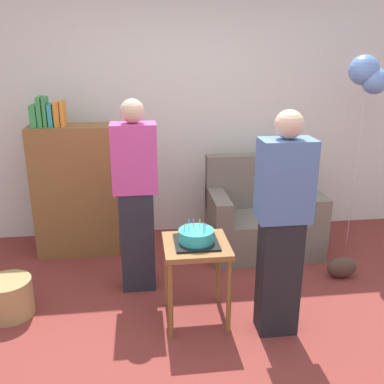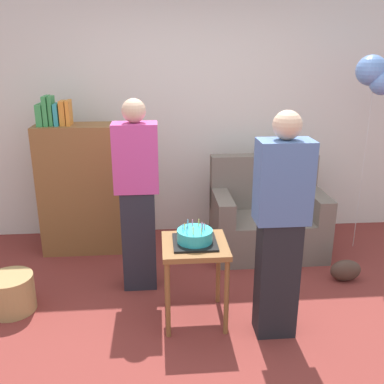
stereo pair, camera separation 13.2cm
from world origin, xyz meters
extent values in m
plane|color=maroon|center=(0.00, 0.00, 0.00)|extent=(8.00, 8.00, 0.00)
cube|color=silver|center=(0.00, 2.05, 1.35)|extent=(6.00, 0.10, 2.70)
cube|color=#6B6056|center=(0.69, 1.33, 0.20)|extent=(1.10, 0.70, 0.40)
cube|color=#6B6056|center=(0.69, 1.60, 0.68)|extent=(1.10, 0.16, 0.56)
cube|color=#6B6056|center=(0.22, 1.33, 0.52)|extent=(0.16, 0.70, 0.24)
cube|color=#6B6056|center=(1.16, 1.33, 0.52)|extent=(0.16, 0.70, 0.24)
cube|color=brown|center=(-1.17, 1.57, 0.65)|extent=(0.80, 0.36, 1.30)
cube|color=#38934C|center=(-1.48, 1.57, 1.40)|extent=(0.06, 0.23, 0.20)
cube|color=#38934C|center=(-1.43, 1.57, 1.44)|extent=(0.04, 0.21, 0.27)
cube|color=#38934C|center=(-1.38, 1.57, 1.44)|extent=(0.03, 0.18, 0.27)
cube|color=teal|center=(-1.34, 1.57, 1.40)|extent=(0.04, 0.20, 0.20)
cube|color=orange|center=(-1.28, 1.57, 1.41)|extent=(0.05, 0.16, 0.23)
cube|color=orange|center=(-1.23, 1.57, 1.42)|extent=(0.03, 0.19, 0.23)
cube|color=brown|center=(-0.15, 0.25, 0.62)|extent=(0.48, 0.48, 0.04)
cylinder|color=brown|center=(-0.36, 0.04, 0.30)|extent=(0.04, 0.04, 0.60)
cylinder|color=brown|center=(0.06, 0.04, 0.30)|extent=(0.04, 0.04, 0.60)
cylinder|color=brown|center=(-0.36, 0.46, 0.30)|extent=(0.04, 0.04, 0.60)
cylinder|color=brown|center=(0.06, 0.46, 0.30)|extent=(0.04, 0.04, 0.60)
cube|color=black|center=(-0.15, 0.25, 0.64)|extent=(0.32, 0.32, 0.02)
cylinder|color=#2DB2B7|center=(-0.15, 0.25, 0.70)|extent=(0.26, 0.26, 0.09)
cylinder|color=#EA668C|center=(-0.08, 0.26, 0.77)|extent=(0.01, 0.01, 0.05)
cylinder|color=#EA668C|center=(-0.09, 0.28, 0.77)|extent=(0.01, 0.01, 0.05)
cylinder|color=#F2CC4C|center=(-0.11, 0.32, 0.77)|extent=(0.01, 0.01, 0.06)
cylinder|color=#EA668C|center=(-0.16, 0.34, 0.77)|extent=(0.01, 0.01, 0.05)
cylinder|color=#66B2E5|center=(-0.19, 0.31, 0.77)|extent=(0.01, 0.01, 0.06)
cylinder|color=#F2CC4C|center=(-0.22, 0.27, 0.77)|extent=(0.01, 0.01, 0.05)
cylinder|color=#66B2E5|center=(-0.23, 0.23, 0.77)|extent=(0.01, 0.01, 0.06)
cylinder|color=#66B2E5|center=(-0.21, 0.19, 0.77)|extent=(0.01, 0.01, 0.06)
cylinder|color=#F2CC4C|center=(-0.17, 0.17, 0.77)|extent=(0.01, 0.01, 0.06)
cylinder|color=#F2CC4C|center=(-0.11, 0.17, 0.77)|extent=(0.01, 0.01, 0.05)
cylinder|color=#66B2E5|center=(-0.09, 0.22, 0.77)|extent=(0.01, 0.01, 0.06)
cube|color=#23232D|center=(-0.58, 0.78, 0.44)|extent=(0.28, 0.20, 0.88)
cube|color=#C6428E|center=(-0.58, 0.78, 1.16)|extent=(0.36, 0.22, 0.56)
sphere|color=#D1A889|center=(-0.58, 0.78, 1.53)|extent=(0.19, 0.19, 0.19)
cube|color=black|center=(0.42, 0.04, 0.44)|extent=(0.28, 0.20, 0.88)
cube|color=#4C6BA3|center=(0.42, 0.04, 1.16)|extent=(0.36, 0.22, 0.56)
sphere|color=#D1A889|center=(0.42, 0.04, 1.53)|extent=(0.19, 0.19, 0.19)
cylinder|color=#A88451|center=(-1.59, 0.48, 0.15)|extent=(0.36, 0.36, 0.30)
ellipsoid|color=#473328|center=(1.25, 0.71, 0.10)|extent=(0.28, 0.14, 0.20)
cylinder|color=silver|center=(1.64, 1.39, 0.86)|extent=(0.00, 0.00, 1.72)
sphere|color=#668ED6|center=(1.58, 1.36, 1.80)|extent=(0.28, 0.28, 0.28)
sphere|color=#668ED6|center=(1.67, 1.30, 1.70)|extent=(0.24, 0.24, 0.24)
camera|label=1|loc=(-0.54, -2.61, 2.00)|focal=40.53mm
camera|label=2|loc=(-0.41, -2.63, 2.00)|focal=40.53mm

